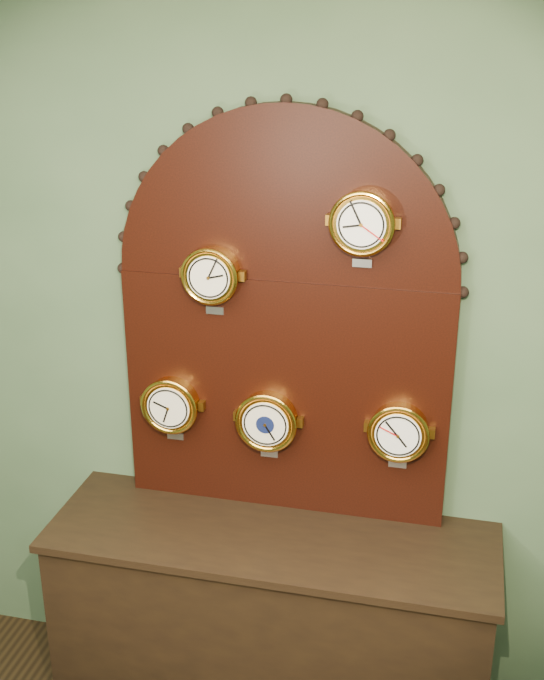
% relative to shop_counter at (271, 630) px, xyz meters
% --- Properties ---
extents(wall_back, '(4.00, 0.00, 4.00)m').
position_rel_shop_counter_xyz_m(wall_back, '(0.00, 0.27, 1.00)').
color(wall_back, '#435D40').
rests_on(wall_back, ground).
extents(shop_counter, '(1.60, 0.50, 0.80)m').
position_rel_shop_counter_xyz_m(shop_counter, '(0.00, 0.00, 0.00)').
color(shop_counter, black).
rests_on(shop_counter, ground_plane).
extents(display_board, '(1.26, 0.06, 1.53)m').
position_rel_shop_counter_xyz_m(display_board, '(0.00, 0.22, 1.23)').
color(display_board, black).
rests_on(display_board, shop_counter).
extents(roman_clock, '(0.21, 0.08, 0.26)m').
position_rel_shop_counter_xyz_m(roman_clock, '(-0.25, 0.15, 1.35)').
color(roman_clock, gold).
rests_on(roman_clock, display_board).
extents(arabic_clock, '(0.22, 0.08, 0.27)m').
position_rel_shop_counter_xyz_m(arabic_clock, '(0.27, 0.15, 1.56)').
color(arabic_clock, gold).
rests_on(arabic_clock, display_board).
extents(hygrometer, '(0.22, 0.08, 0.27)m').
position_rel_shop_counter_xyz_m(hygrometer, '(-0.42, 0.15, 0.83)').
color(hygrometer, gold).
rests_on(hygrometer, display_board).
extents(barometer, '(0.23, 0.08, 0.28)m').
position_rel_shop_counter_xyz_m(barometer, '(-0.05, 0.15, 0.81)').
color(barometer, gold).
rests_on(barometer, display_board).
extents(tide_clock, '(0.22, 0.08, 0.27)m').
position_rel_shop_counter_xyz_m(tide_clock, '(0.43, 0.15, 0.82)').
color(tide_clock, gold).
rests_on(tide_clock, display_board).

